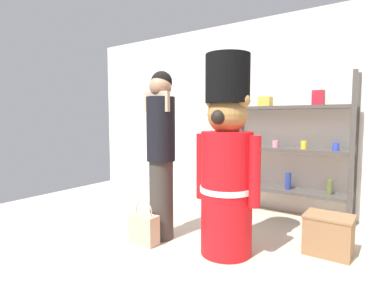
{
  "coord_description": "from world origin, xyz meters",
  "views": [
    {
      "loc": [
        1.59,
        -1.9,
        1.25
      ],
      "look_at": [
        -0.07,
        0.5,
        1.0
      ],
      "focal_mm": 28.66,
      "sensor_mm": 36.0,
      "label": 1
    }
  ],
  "objects_px": {
    "teddy_bear_guard": "(227,162)",
    "display_crate": "(329,234)",
    "shopping_bag": "(144,228)",
    "merchandise_shelf": "(289,147)",
    "person_shopper": "(161,149)"
  },
  "relations": [
    {
      "from": "person_shopper",
      "to": "display_crate",
      "type": "relative_size",
      "value": 4.12
    },
    {
      "from": "teddy_bear_guard",
      "to": "display_crate",
      "type": "distance_m",
      "value": 1.15
    },
    {
      "from": "merchandise_shelf",
      "to": "shopping_bag",
      "type": "height_order",
      "value": "merchandise_shelf"
    },
    {
      "from": "teddy_bear_guard",
      "to": "shopping_bag",
      "type": "relative_size",
      "value": 4.09
    },
    {
      "from": "teddy_bear_guard",
      "to": "display_crate",
      "type": "height_order",
      "value": "teddy_bear_guard"
    },
    {
      "from": "teddy_bear_guard",
      "to": "shopping_bag",
      "type": "bearing_deg",
      "value": -160.04
    },
    {
      "from": "teddy_bear_guard",
      "to": "merchandise_shelf",
      "type": "bearing_deg",
      "value": 85.47
    },
    {
      "from": "shopping_bag",
      "to": "teddy_bear_guard",
      "type": "bearing_deg",
      "value": 19.96
    },
    {
      "from": "shopping_bag",
      "to": "display_crate",
      "type": "distance_m",
      "value": 1.75
    },
    {
      "from": "merchandise_shelf",
      "to": "person_shopper",
      "type": "xyz_separation_m",
      "value": [
        -0.84,
        -1.51,
        0.05
      ]
    },
    {
      "from": "merchandise_shelf",
      "to": "shopping_bag",
      "type": "relative_size",
      "value": 4.0
    },
    {
      "from": "teddy_bear_guard",
      "to": "display_crate",
      "type": "bearing_deg",
      "value": 33.6
    },
    {
      "from": "merchandise_shelf",
      "to": "person_shopper",
      "type": "height_order",
      "value": "merchandise_shelf"
    },
    {
      "from": "merchandise_shelf",
      "to": "person_shopper",
      "type": "bearing_deg",
      "value": -118.94
    },
    {
      "from": "person_shopper",
      "to": "display_crate",
      "type": "height_order",
      "value": "person_shopper"
    }
  ]
}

